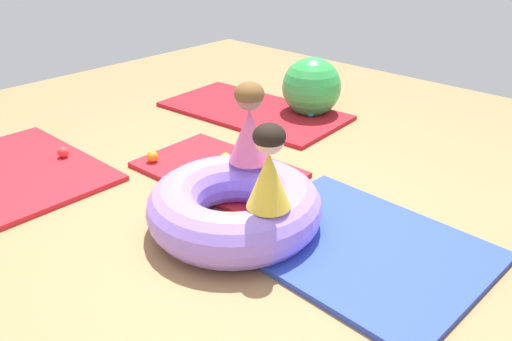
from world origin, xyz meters
The scene contains 15 objects.
ground_plane centered at (0.00, 0.00, 0.00)m, with size 8.00×8.00×0.00m, color #9E7549.
gym_mat_center_rear centered at (-0.62, 0.56, 0.02)m, with size 1.23×0.81×0.04m, color red.
gym_mat_near_left centered at (0.77, 0.42, 0.02)m, with size 1.45×1.15×0.04m, color #2D47B7.
gym_mat_far_left centered at (-1.75, -0.57, 0.02)m, with size 1.48×1.14×0.04m, color red.
gym_mat_front centered at (-1.35, 1.74, 0.02)m, with size 1.85×0.96×0.04m, color #B21923.
inflatable_cushion centered at (0.07, 0.06, 0.17)m, with size 1.11×1.11×0.34m, color #9975EA.
child_in_yellow centered at (0.41, 0.00, 0.58)m, with size 0.36×0.36×0.50m.
child_in_pink centered at (-0.09, 0.37, 0.60)m, with size 0.32×0.32×0.54m.
play_ball_blue centered at (-0.13, 0.71, 0.09)m, with size 0.11×0.11×0.11m, color blue.
play_ball_yellow centered at (-0.64, 0.67, 0.08)m, with size 0.08×0.08×0.08m, color yellow.
play_ball_orange centered at (-1.08, 0.28, 0.09)m, with size 0.09×0.09×0.09m, color orange.
play_ball_teal centered at (-0.78, 1.96, 0.08)m, with size 0.09×0.09×0.09m, color teal.
play_ball_pink centered at (-0.44, 0.48, 0.07)m, with size 0.06×0.06×0.06m, color pink.
play_ball_red centered at (-1.68, -0.16, 0.08)m, with size 0.09×0.09×0.09m, color red.
exercise_ball_large centered at (-0.88, 2.09, 0.29)m, with size 0.58×0.58×0.58m, color green.
Camera 1 is at (2.12, -1.95, 1.84)m, focal length 36.84 mm.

